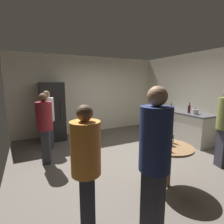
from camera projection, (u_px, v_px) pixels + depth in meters
ground_plane at (127, 160)px, 4.19m from camera, size 5.20×5.20×0.10m
wall_back at (90, 95)px, 6.28m from camera, size 5.32×0.06×2.70m
wall_side_right at (204, 98)px, 5.10m from camera, size 0.06×5.20×2.70m
refrigerator at (52, 112)px, 5.37m from camera, size 0.70×0.68×1.80m
kitchen_counter at (184, 126)px, 5.40m from camera, size 0.64×1.70×0.90m
kettle at (195, 112)px, 4.95m from camera, size 0.24×0.17×0.18m
wine_bottle_on_counter at (189, 109)px, 5.14m from camera, size 0.08×0.08×0.31m
beer_bottle_on_counter at (171, 107)px, 5.79m from camera, size 0.06×0.06×0.23m
foreground_table at (169, 152)px, 2.95m from camera, size 0.80×0.80×0.73m
beer_bottle_amber at (163, 139)px, 3.04m from camera, size 0.06×0.06×0.23m
beer_bottle_brown at (167, 146)px, 2.73m from camera, size 0.06×0.06×0.23m
beer_bottle_green at (172, 138)px, 3.07m from camera, size 0.06×0.06×0.23m
plastic_cup_white at (171, 142)px, 2.95m from camera, size 0.08×0.08×0.11m
person_in_maroon_shirt at (45, 123)px, 3.77m from camera, size 0.42×0.42×1.58m
person_in_white_shirt at (48, 116)px, 4.61m from camera, size 0.47×0.47×1.59m
person_in_navy_shirt at (155, 155)px, 1.84m from camera, size 0.42×0.42×1.77m
person_in_orange_shirt at (86, 162)px, 1.95m from camera, size 0.41×0.41×1.57m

